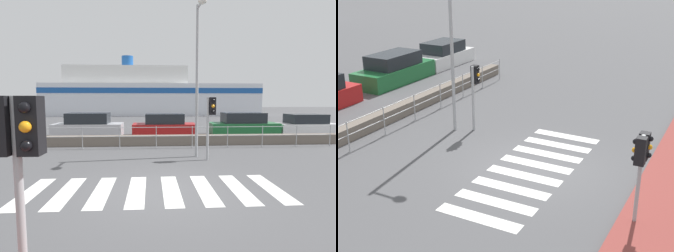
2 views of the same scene
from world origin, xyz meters
TOP-DOWN VIEW (x-y plane):
  - ground_plane at (0.00, 0.00)m, footprint 160.00×160.00m
  - crosswalk at (-0.18, 0.00)m, footprint 6.75×2.40m
  - seawall at (0.00, 6.90)m, footprint 19.77×0.55m
  - harbor_fence at (0.00, 6.02)m, footprint 17.83×0.04m
  - traffic_light_near at (-1.79, -3.60)m, footprint 0.58×0.41m
  - traffic_light_far at (2.07, 3.36)m, footprint 0.34×0.32m
  - streetlamp at (1.63, 3.79)m, footprint 0.32×1.20m
  - ferry_boat at (-0.78, 35.68)m, footprint 32.58×8.60m
  - parked_car_silver at (-4.32, 10.60)m, footprint 4.39×1.81m
  - parked_car_red at (0.64, 10.60)m, footprint 4.17×1.77m
  - parked_car_green at (5.96, 10.60)m, footprint 4.53×1.80m
  - parked_car_white at (10.35, 10.60)m, footprint 4.03×1.81m

SIDE VIEW (x-z plane):
  - ground_plane at x=0.00m, z-range 0.00..0.00m
  - crosswalk at x=-0.18m, z-range 0.00..0.01m
  - seawall at x=0.00m, z-range 0.00..0.52m
  - parked_car_white at x=10.35m, z-range -0.10..1.30m
  - parked_car_red at x=0.64m, z-range -0.11..1.36m
  - parked_car_green at x=5.96m, z-range -0.11..1.41m
  - parked_car_silver at x=-4.32m, z-range -0.11..1.42m
  - harbor_fence at x=0.00m, z-range 0.17..1.26m
  - traffic_light_far at x=2.07m, z-range 0.58..3.06m
  - traffic_light_near at x=-1.79m, z-range 0.69..3.10m
  - ferry_boat at x=-0.78m, z-range -1.47..7.77m
  - streetlamp at x=1.63m, z-range 0.74..6.86m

